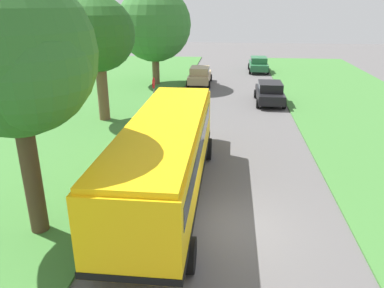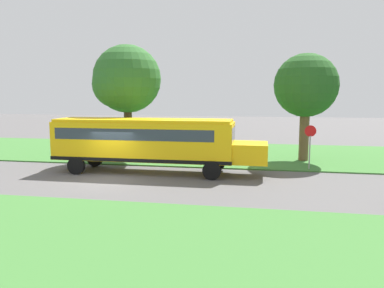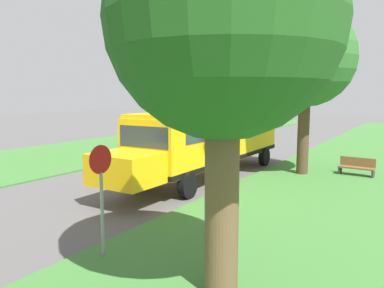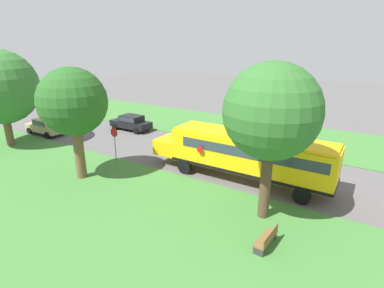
% 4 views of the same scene
% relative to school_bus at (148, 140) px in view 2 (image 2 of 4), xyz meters
% --- Properties ---
extents(ground_plane, '(120.00, 120.00, 0.00)m').
position_rel_school_bus_xyz_m(ground_plane, '(2.22, -1.71, -1.92)').
color(ground_plane, '#565454').
extents(grass_verge, '(12.00, 80.00, 0.08)m').
position_rel_school_bus_xyz_m(grass_verge, '(-7.78, -1.71, -1.88)').
color(grass_verge, '#3D7533').
rests_on(grass_verge, ground).
extents(school_bus, '(2.84, 12.42, 3.16)m').
position_rel_school_bus_xyz_m(school_bus, '(0.00, 0.00, 0.00)').
color(school_bus, yellow).
rests_on(school_bus, ground).
extents(oak_tree_beside_bus, '(4.63, 4.61, 7.94)m').
position_rel_school_bus_xyz_m(oak_tree_beside_bus, '(-3.55, -2.71, 3.58)').
color(oak_tree_beside_bus, '#4C3826').
rests_on(oak_tree_beside_bus, ground).
extents(oak_tree_roadside_mid, '(4.28, 4.28, 7.33)m').
position_rel_school_bus_xyz_m(oak_tree_roadside_mid, '(-5.44, 9.30, 3.17)').
color(oak_tree_roadside_mid, brown).
rests_on(oak_tree_roadside_mid, ground).
extents(stop_sign, '(0.08, 0.68, 2.74)m').
position_rel_school_bus_xyz_m(stop_sign, '(-2.38, 9.40, -0.19)').
color(stop_sign, gray).
rests_on(stop_sign, ground).
extents(park_bench, '(1.63, 0.60, 0.92)m').
position_rel_school_bus_xyz_m(park_bench, '(-6.06, -3.58, -1.45)').
color(park_bench, brown).
rests_on(park_bench, ground).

